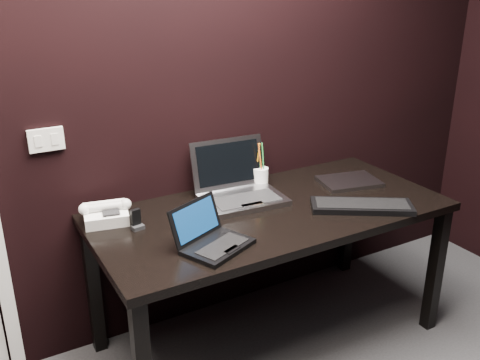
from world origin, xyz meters
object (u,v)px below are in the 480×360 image
ext_keyboard (362,206)px  mobile_phone (136,222)px  pen_cup (260,176)px  desk (271,223)px  closed_laptop (349,181)px  netbook (212,239)px  silver_laptop (239,189)px  desk_phone (106,214)px

ext_keyboard → mobile_phone: 1.06m
pen_cup → desk: bearing=-111.0°
closed_laptop → pen_cup: 0.48m
netbook → silver_laptop: size_ratio=0.83×
ext_keyboard → pen_cup: pen_cup is taller
silver_laptop → ext_keyboard: silver_laptop is taller
pen_cup → closed_laptop: bearing=-24.5°
netbook → silver_laptop: silver_laptop is taller
mobile_phone → pen_cup: 0.75m
desk → mobile_phone: 0.65m
desk → mobile_phone: bearing=169.8°
ext_keyboard → closed_laptop: 0.33m
desk → closed_laptop: (0.54, 0.07, 0.09)m
closed_laptop → desk_phone: bearing=172.3°
silver_laptop → netbook: bearing=-132.1°
netbook → mobile_phone: 0.38m
ext_keyboard → desk_phone: 1.20m
mobile_phone → ext_keyboard: bearing=-18.0°
silver_laptop → closed_laptop: size_ratio=1.21×
closed_laptop → pen_cup: size_ratio=1.45×
desk → desk_phone: 0.78m
desk → closed_laptop: size_ratio=4.89×
netbook → closed_laptop: size_ratio=1.01×
silver_laptop → mobile_phone: 0.56m
silver_laptop → pen_cup: size_ratio=1.75×
silver_laptop → desk_phone: silver_laptop is taller
silver_laptop → desk_phone: bearing=174.4°
netbook → ext_keyboard: size_ratio=0.71×
ext_keyboard → desk_phone: bearing=157.5°
desk → pen_cup: bearing=69.0°
silver_laptop → desk: bearing=-67.0°
ext_keyboard → closed_laptop: size_ratio=1.41×
desk_phone → pen_cup: pen_cup is taller
pen_cup → mobile_phone: bearing=-167.9°
closed_laptop → mobile_phone: size_ratio=3.85×
pen_cup → silver_laptop: bearing=-153.3°
silver_laptop → mobile_phone: silver_laptop is taller
closed_laptop → pen_cup: (-0.44, 0.20, 0.05)m
silver_laptop → desk_phone: size_ratio=1.75×
closed_laptop → desk_phone: 1.28m
silver_laptop → pen_cup: silver_laptop is taller
closed_laptop → mobile_phone: (-1.17, 0.04, 0.02)m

